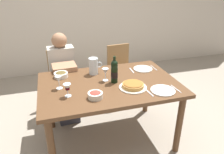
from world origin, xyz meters
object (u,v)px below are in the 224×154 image
object	(u,v)px
dining_table	(109,90)
wine_bottle	(114,72)
water_pitcher	(94,67)
dinner_plate_left_setting	(163,90)
wine_glass_centre	(105,72)
dinner_plate_right_setting	(143,69)
olive_bowl	(61,74)
baked_tart	(133,85)
chair_right	(120,69)
wine_glass_right_diner	(59,80)
diner_left	(64,75)
salad_bowl	(95,95)
chair_left	(62,76)
wine_glass_left_diner	(67,88)

from	to	relation	value
dining_table	wine_bottle	world-z (taller)	wine_bottle
water_pitcher	dinner_plate_left_setting	xyz separation A→B (m)	(0.58, -0.62, -0.08)
wine_glass_centre	dinner_plate_right_setting	bearing A→B (deg)	18.41
olive_bowl	dinner_plate_left_setting	size ratio (longest dim) A/B	0.63
baked_tart	chair_right	bearing A→B (deg)	78.00
wine_glass_right_diner	chair_right	bearing A→B (deg)	42.73
water_pitcher	chair_right	distance (m)	0.91
dinner_plate_right_setting	wine_glass_right_diner	bearing A→B (deg)	-167.74
dinner_plate_right_setting	diner_left	distance (m)	1.06
wine_glass_centre	dinner_plate_left_setting	distance (m)	0.65
wine_glass_centre	chair_right	bearing A→B (deg)	61.32
chair_right	wine_glass_centre	bearing A→B (deg)	55.91
dinner_plate_left_setting	dinner_plate_right_setting	xyz separation A→B (m)	(0.04, 0.58, 0.00)
baked_tart	salad_bowl	xyz separation A→B (m)	(-0.42, -0.09, 0.01)
wine_glass_centre	diner_left	size ratio (longest dim) A/B	0.13
wine_bottle	olive_bowl	distance (m)	0.64
wine_bottle	water_pitcher	bearing A→B (deg)	120.29
salad_bowl	wine_glass_right_diner	distance (m)	0.44
dining_table	chair_right	world-z (taller)	chair_right
wine_glass_right_diner	dinner_plate_right_setting	bearing A→B (deg)	12.26
water_pitcher	olive_bowl	distance (m)	0.39
wine_glass_right_diner	chair_left	size ratio (longest dim) A/B	0.16
chair_left	water_pitcher	bearing A→B (deg)	115.55
salad_bowl	chair_right	world-z (taller)	chair_right
wine_bottle	salad_bowl	xyz separation A→B (m)	(-0.27, -0.27, -0.09)
wine_glass_right_diner	chair_left	bearing A→B (deg)	85.31
salad_bowl	dinner_plate_right_setting	bearing A→B (deg)	35.72
olive_bowl	chair_right	xyz separation A→B (m)	(0.93, 0.62, -0.30)
wine_bottle	diner_left	distance (m)	0.89
dining_table	wine_glass_centre	size ratio (longest dim) A/B	10.34
dinner_plate_right_setting	wine_bottle	bearing A→B (deg)	-151.09
baked_tart	dinner_plate_left_setting	xyz separation A→B (m)	(0.27, -0.15, -0.02)
dining_table	dinner_plate_left_setting	bearing A→B (deg)	-35.07
dining_table	wine_glass_right_diner	xyz separation A→B (m)	(-0.53, 0.02, 0.19)
diner_left	chair_left	bearing A→B (deg)	-90.54
wine_bottle	wine_glass_left_diner	bearing A→B (deg)	-162.47
water_pitcher	wine_glass_right_diner	distance (m)	0.50
wine_glass_left_diner	diner_left	size ratio (longest dim) A/B	0.11
salad_bowl	diner_left	bearing A→B (deg)	103.61
wine_glass_left_diner	chair_left	xyz separation A→B (m)	(0.01, 1.09, -0.36)
water_pitcher	salad_bowl	world-z (taller)	water_pitcher
olive_bowl	chair_right	world-z (taller)	chair_right
chair_right	dining_table	bearing A→B (deg)	58.79
diner_left	dining_table	bearing A→B (deg)	119.90
dining_table	baked_tart	bearing A→B (deg)	-40.96
olive_bowl	wine_glass_left_diner	bearing A→B (deg)	-86.14
chair_right	chair_left	bearing A→B (deg)	-5.55
water_pitcher	baked_tart	distance (m)	0.57
baked_tart	dinner_plate_left_setting	size ratio (longest dim) A/B	1.16
water_pitcher	wine_glass_centre	bearing A→B (deg)	-68.34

